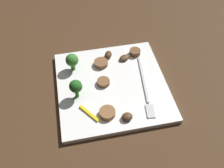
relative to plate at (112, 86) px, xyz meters
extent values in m
plane|color=#422B19|center=(0.00, 0.00, -0.01)|extent=(1.40, 1.40, 0.00)
cube|color=white|center=(0.00, 0.00, 0.00)|extent=(0.26, 0.26, 0.01)
cube|color=silver|center=(0.00, 0.08, 0.01)|extent=(0.14, 0.02, 0.00)
cube|color=silver|center=(0.09, 0.07, 0.01)|extent=(0.04, 0.02, 0.00)
cylinder|color=#408630|center=(-0.07, -0.09, 0.02)|extent=(0.01, 0.01, 0.02)
sphere|color=#387A2D|center=(-0.07, -0.09, 0.04)|extent=(0.03, 0.03, 0.03)
cylinder|color=#296420|center=(0.02, -0.09, 0.02)|extent=(0.01, 0.01, 0.03)
sphere|color=#235B1E|center=(0.02, -0.09, 0.04)|extent=(0.03, 0.03, 0.03)
cylinder|color=brown|center=(0.08, -0.03, 0.01)|extent=(0.05, 0.05, 0.01)
cylinder|color=brown|center=(-0.01, -0.02, 0.01)|extent=(0.04, 0.04, 0.01)
cylinder|color=brown|center=(-0.07, -0.01, 0.01)|extent=(0.05, 0.05, 0.01)
cylinder|color=brown|center=(-0.09, 0.08, 0.01)|extent=(0.03, 0.03, 0.01)
ellipsoid|color=#4C331E|center=(0.10, 0.01, 0.01)|extent=(0.02, 0.02, 0.01)
ellipsoid|color=#422B19|center=(-0.09, 0.01, 0.01)|extent=(0.03, 0.03, 0.01)
ellipsoid|color=#4C331E|center=(-0.08, 0.05, 0.01)|extent=(0.03, 0.03, 0.01)
cube|color=yellow|center=(0.07, -0.07, 0.01)|extent=(0.05, 0.04, 0.00)
camera|label=1|loc=(0.38, -0.08, 0.47)|focal=40.43mm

